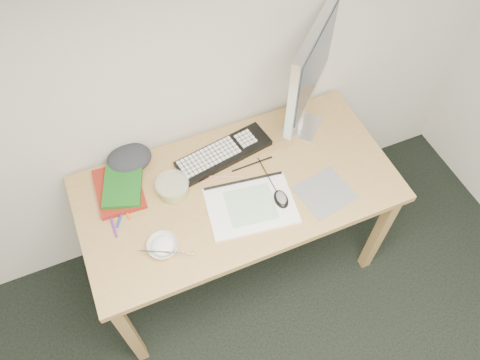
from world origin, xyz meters
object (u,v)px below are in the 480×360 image
Objects in this scene: rice_bowl at (163,247)px; monitor at (311,68)px; keyboard at (224,153)px; sketchpad at (251,206)px; desk at (238,197)px.

monitor is at bearing 24.40° from rice_bowl.
rice_bowl is at bearing -148.92° from keyboard.
monitor is at bearing -7.02° from keyboard.
monitor is at bearing 46.31° from sketchpad.
rice_bowl is (-0.82, -0.37, -0.35)m from monitor.
rice_bowl is at bearing 160.72° from monitor.
monitor is 0.96m from rice_bowl.
desk is 0.44m from rice_bowl.
sketchpad reaches higher than desk.
desk is 11.03× the size of rice_bowl.
keyboard reaches higher than desk.
keyboard is 0.55m from monitor.
sketchpad is at bearing -99.06° from keyboard.
rice_bowl is (-0.41, -0.05, 0.01)m from sketchpad.
desk is at bearing 104.92° from sketchpad.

